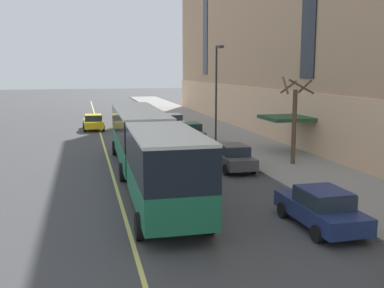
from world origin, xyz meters
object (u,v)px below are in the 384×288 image
(street_lamp, at_px, (217,84))
(taxi_cab, at_px, (93,122))
(parked_car_green_4, at_px, (190,132))
(parked_car_navy_3, at_px, (321,208))
(city_bus, at_px, (146,143))
(street_tree_far_uptown, at_px, (294,118))
(parked_car_darkgray_5, at_px, (233,157))
(parked_car_white_0, at_px, (172,121))

(street_lamp, bearing_deg, taxi_cab, 130.73)
(parked_car_green_4, relative_size, taxi_cab, 1.03)
(street_lamp, bearing_deg, parked_car_navy_3, -95.33)
(city_bus, distance_m, parked_car_navy_3, 10.44)
(taxi_cab, bearing_deg, street_tree_far_uptown, -60.24)
(taxi_cab, relative_size, street_tree_far_uptown, 0.85)
(street_lamp, bearing_deg, street_tree_far_uptown, -77.03)
(parked_car_navy_3, bearing_deg, street_lamp, 84.67)
(city_bus, distance_m, taxi_cab, 22.52)
(street_tree_far_uptown, distance_m, street_lamp, 9.86)
(city_bus, relative_size, parked_car_darkgray_5, 4.38)
(parked_car_navy_3, distance_m, parked_car_darkgray_5, 10.48)
(parked_car_darkgray_5, height_order, street_tree_far_uptown, street_tree_far_uptown)
(parked_car_white_0, distance_m, street_lamp, 10.89)
(taxi_cab, bearing_deg, city_bus, -84.22)
(city_bus, bearing_deg, taxi_cab, 95.78)
(parked_car_green_4, bearing_deg, parked_car_darkgray_5, -90.41)
(parked_car_white_0, distance_m, parked_car_darkgray_5, 19.49)
(parked_car_white_0, distance_m, parked_car_green_4, 8.03)
(parked_car_navy_3, bearing_deg, taxi_cab, 103.94)
(parked_car_navy_3, bearing_deg, parked_car_green_4, 89.72)
(taxi_cab, height_order, street_lamp, street_lamp)
(city_bus, height_order, parked_car_navy_3, city_bus)
(parked_car_white_0, xyz_separation_m, parked_car_green_4, (-0.04, -8.03, -0.00))
(parked_car_white_0, height_order, parked_car_green_4, same)
(parked_car_navy_3, relative_size, street_tree_far_uptown, 0.83)
(city_bus, distance_m, parked_car_white_0, 21.94)
(parked_car_navy_3, xyz_separation_m, parked_car_green_4, (0.11, 21.94, 0.00))
(parked_car_white_0, distance_m, parked_car_navy_3, 29.97)
(city_bus, relative_size, taxi_cab, 4.35)
(city_bus, distance_m, street_tree_far_uptown, 9.72)
(parked_car_darkgray_5, height_order, taxi_cab, same)
(city_bus, relative_size, parked_car_navy_3, 4.45)
(parked_car_green_4, distance_m, street_tree_far_uptown, 12.24)
(parked_car_navy_3, height_order, street_lamp, street_lamp)
(parked_car_navy_3, height_order, taxi_cab, same)
(parked_car_white_0, bearing_deg, parked_car_darkgray_5, -90.35)
(parked_car_white_0, relative_size, street_tree_far_uptown, 0.89)
(parked_car_green_4, bearing_deg, street_lamp, -47.69)
(parked_car_navy_3, distance_m, parked_car_green_4, 21.94)
(taxi_cab, bearing_deg, street_lamp, -49.27)
(parked_car_green_4, bearing_deg, city_bus, -112.99)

